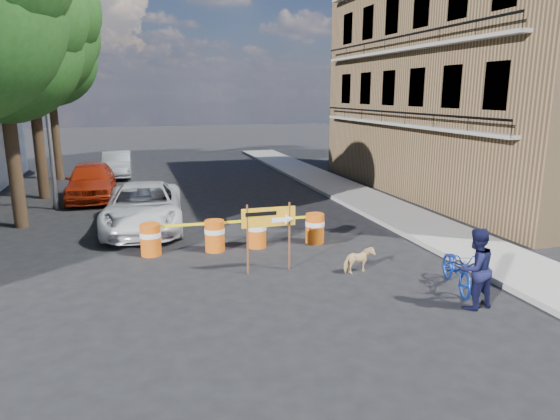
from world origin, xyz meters
TOP-DOWN VIEW (x-y plane):
  - ground at (0.00, 0.00)m, footprint 120.00×120.00m
  - sidewalk_east at (6.20, 6.00)m, footprint 2.40×40.00m
  - apartment_building at (12.00, 8.00)m, footprint 8.00×16.00m
  - tree_mid_a at (-6.74, 7.00)m, footprint 5.25×5.00m
  - tree_mid_b at (-6.73, 12.00)m, footprint 5.67×5.40m
  - tree_far at (-6.74, 17.00)m, footprint 5.04×4.80m
  - streetlamp at (-5.93, 9.50)m, footprint 1.25×0.18m
  - barrel_far_left at (-2.71, 2.63)m, footprint 0.58×0.58m
  - barrel_mid_left at (-0.93, 2.51)m, footprint 0.58×0.58m
  - barrel_mid_right at (0.31, 2.53)m, footprint 0.58×0.58m
  - barrel_far_right at (2.10, 2.46)m, footprint 0.58×0.58m
  - detour_sign at (0.28, 0.41)m, footprint 1.38×0.26m
  - pedestrian at (3.65, -2.91)m, footprint 0.94×0.78m
  - bicycle at (3.96, -1.91)m, footprint 0.92×1.14m
  - dog at (2.25, -0.32)m, footprint 0.83×0.48m
  - suv_white at (-2.80, 5.63)m, footprint 2.86×5.52m
  - sedan_red at (-4.80, 11.16)m, footprint 1.92×4.71m
  - sedan_silver at (-3.87, 17.09)m, footprint 1.51×4.15m

SIDE VIEW (x-z plane):
  - ground at x=0.00m, z-range 0.00..0.00m
  - sidewalk_east at x=6.20m, z-range 0.00..0.15m
  - dog at x=2.25m, z-range 0.00..0.66m
  - barrel_far_left at x=-2.71m, z-range 0.02..0.92m
  - barrel_mid_left at x=-0.93m, z-range 0.02..0.92m
  - barrel_mid_right at x=0.31m, z-range 0.02..0.92m
  - barrel_far_right at x=2.10m, z-range 0.02..0.92m
  - sedan_silver at x=-3.87m, z-range 0.00..1.36m
  - suv_white at x=-2.80m, z-range 0.00..1.49m
  - sedan_red at x=-4.80m, z-range 0.00..1.60m
  - pedestrian at x=3.65m, z-range 0.00..1.74m
  - bicycle at x=3.96m, z-range 0.00..1.88m
  - detour_sign at x=0.28m, z-range 0.41..2.18m
  - streetlamp at x=-5.93m, z-range 0.38..8.38m
  - apartment_building at x=12.00m, z-range 0.00..12.00m
  - tree_mid_a at x=-6.74m, z-range 1.67..10.34m
  - tree_far at x=-6.74m, z-range 1.80..10.64m
  - tree_mid_b at x=-6.73m, z-range 1.90..11.53m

